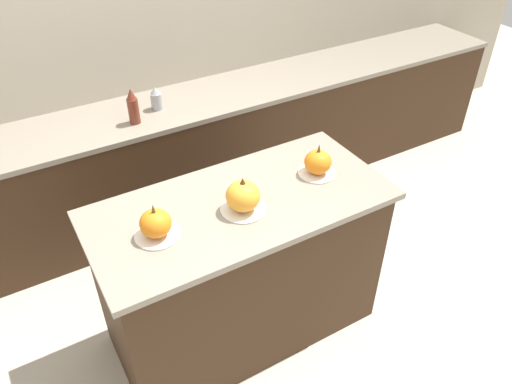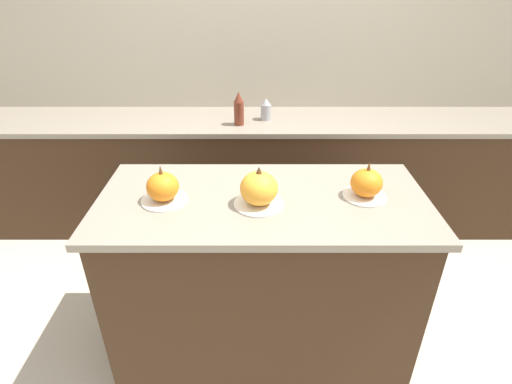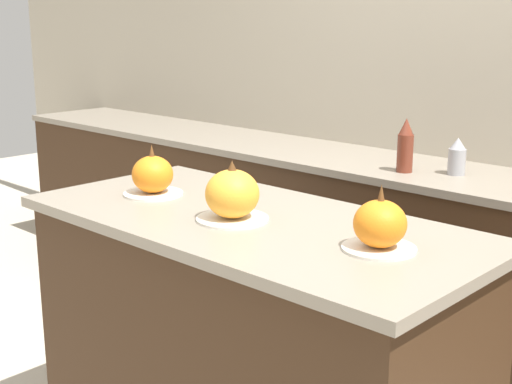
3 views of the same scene
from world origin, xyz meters
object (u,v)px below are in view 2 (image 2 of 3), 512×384
object	(u,v)px
pumpkin_cake_right	(365,184)
bottle_tall	(238,109)
bottle_short	(265,109)
pumpkin_cake_left	(162,188)
pumpkin_cake_center	(258,190)

from	to	relation	value
pumpkin_cake_right	bottle_tall	bearing A→B (deg)	118.89
pumpkin_cake_right	bottle_short	bearing A→B (deg)	109.18
pumpkin_cake_left	pumpkin_cake_right	distance (m)	0.92
pumpkin_cake_left	pumpkin_cake_right	world-z (taller)	pumpkin_cake_right
pumpkin_cake_left	bottle_tall	world-z (taller)	same
pumpkin_cake_center	pumpkin_cake_right	xyz separation A→B (m)	(0.49, 0.07, -0.01)
pumpkin_cake_center	pumpkin_cake_right	size ratio (longest dim) A/B	1.11
pumpkin_cake_center	pumpkin_cake_right	distance (m)	0.49
bottle_tall	pumpkin_cake_right	bearing A→B (deg)	-61.11
bottle_tall	bottle_short	bearing A→B (deg)	29.22
pumpkin_cake_right	bottle_short	distance (m)	1.31
pumpkin_cake_right	bottle_short	world-z (taller)	pumpkin_cake_right
pumpkin_cake_center	pumpkin_cake_right	world-z (taller)	pumpkin_cake_center
bottle_short	bottle_tall	bearing A→B (deg)	-150.78
pumpkin_cake_center	bottle_tall	xyz separation A→B (m)	(-0.13, 1.20, -0.02)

